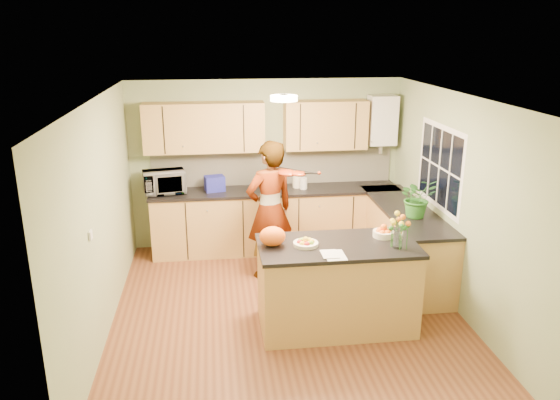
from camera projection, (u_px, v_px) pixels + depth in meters
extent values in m
plane|color=brown|center=(287.00, 312.00, 6.41)|extent=(4.50, 4.50, 0.00)
cube|color=silver|center=(288.00, 98.00, 5.66)|extent=(4.00, 4.50, 0.02)
cube|color=gray|center=(266.00, 164.00, 8.16)|extent=(4.00, 0.02, 2.50)
cube|color=gray|center=(331.00, 312.00, 3.91)|extent=(4.00, 0.02, 2.50)
cube|color=gray|center=(101.00, 219.00, 5.80)|extent=(0.02, 4.50, 2.50)
cube|color=gray|center=(459.00, 205.00, 6.27)|extent=(0.02, 4.50, 2.50)
cube|color=tan|center=(276.00, 221.00, 8.13)|extent=(3.60, 0.60, 0.90)
cube|color=black|center=(276.00, 191.00, 7.98)|extent=(3.64, 0.62, 0.04)
cube|color=tan|center=(404.00, 243.00, 7.28)|extent=(0.60, 2.20, 0.90)
cube|color=black|center=(406.00, 210.00, 7.14)|extent=(0.62, 2.24, 0.04)
cube|color=beige|center=(273.00, 167.00, 8.18)|extent=(3.60, 0.02, 0.52)
cube|color=tan|center=(204.00, 127.00, 7.71)|extent=(1.70, 0.34, 0.70)
cube|color=tan|center=(325.00, 125.00, 7.92)|extent=(1.20, 0.34, 0.70)
cube|color=white|center=(382.00, 120.00, 8.02)|extent=(0.40, 0.30, 0.72)
cylinder|color=silver|center=(381.00, 147.00, 8.14)|extent=(0.06, 0.06, 0.20)
cube|color=white|center=(440.00, 167.00, 6.75)|extent=(0.01, 1.30, 1.05)
cube|color=black|center=(440.00, 167.00, 6.75)|extent=(0.01, 1.18, 0.92)
cube|color=white|center=(91.00, 235.00, 5.21)|extent=(0.02, 0.09, 0.09)
cylinder|color=#FFEABF|center=(284.00, 98.00, 5.95)|extent=(0.30, 0.30, 0.06)
cylinder|color=white|center=(284.00, 95.00, 5.95)|extent=(0.10, 0.10, 0.02)
cube|color=tan|center=(336.00, 287.00, 6.00)|extent=(1.67, 0.83, 0.94)
cube|color=black|center=(338.00, 246.00, 5.85)|extent=(1.71, 0.88, 0.04)
cylinder|color=beige|center=(306.00, 244.00, 5.80)|extent=(0.27, 0.27, 0.04)
cylinder|color=beige|center=(383.00, 234.00, 6.04)|extent=(0.24, 0.24, 0.07)
cylinder|color=silver|center=(398.00, 239.00, 5.72)|extent=(0.10, 0.10, 0.20)
ellipsoid|color=orange|center=(272.00, 236.00, 5.78)|extent=(0.35, 0.32, 0.21)
cube|color=white|center=(335.00, 255.00, 5.55)|extent=(0.21, 0.28, 0.01)
imported|color=tan|center=(270.00, 210.00, 7.10)|extent=(0.80, 0.68, 1.85)
imported|color=white|center=(164.00, 182.00, 7.76)|extent=(0.64, 0.49, 0.32)
cube|color=navy|center=(215.00, 183.00, 7.87)|extent=(0.31, 0.25, 0.22)
cylinder|color=silver|center=(268.00, 182.00, 7.93)|extent=(0.16, 0.16, 0.23)
sphere|color=black|center=(268.00, 172.00, 7.88)|extent=(0.08, 0.08, 0.08)
cylinder|color=beige|center=(297.00, 181.00, 8.04)|extent=(0.15, 0.15, 0.19)
cylinder|color=white|center=(303.00, 183.00, 7.97)|extent=(0.12, 0.12, 0.17)
imported|color=#2B6D24|center=(418.00, 197.00, 6.74)|extent=(0.48, 0.42, 0.51)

